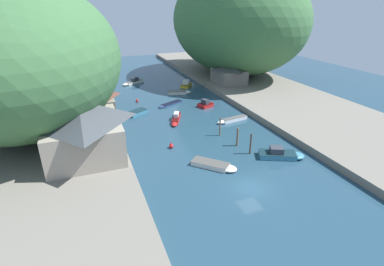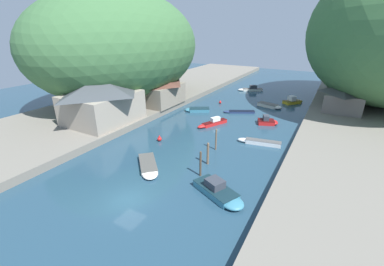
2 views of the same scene
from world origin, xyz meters
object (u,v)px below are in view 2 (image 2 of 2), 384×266
boat_red_skiff (212,123)px  boat_near_quay (220,192)px  boat_far_upstream (271,106)px  boat_yellow_tender (148,167)px  person_on_quay (110,122)px  waterfront_building (102,99)px  boathouse_shed (162,91)px  boat_navy_launch (238,112)px  channel_buoy_far (159,139)px  boat_cabin_cruiser (293,101)px  boat_small_dinghy (250,89)px  boat_mid_channel (258,142)px  channel_buoy_near (220,102)px  boat_moored_right (196,110)px  boat_open_rowboat (268,121)px  right_bank_cottage (344,97)px

boat_red_skiff → boat_near_quay: bearing=142.1°
boat_far_upstream → boat_yellow_tender: 34.14m
boat_red_skiff → person_on_quay: size_ratio=3.61×
waterfront_building → boathouse_shed: waterfront_building is taller
boat_navy_launch → boat_far_upstream: size_ratio=1.10×
channel_buoy_far → boat_cabin_cruiser: bearing=66.3°
boat_navy_launch → boat_far_upstream: 8.49m
channel_buoy_far → boat_near_quay: bearing=-31.3°
boat_small_dinghy → channel_buoy_far: boat_small_dinghy is taller
boat_cabin_cruiser → boat_yellow_tender: bearing=-67.2°
boat_mid_channel → boat_far_upstream: size_ratio=1.14×
boathouse_shed → boat_mid_channel: 23.92m
boat_small_dinghy → channel_buoy_near: size_ratio=7.71×
boat_yellow_tender → boat_red_skiff: bearing=-135.0°
boat_near_quay → boat_red_skiff: bearing=-127.5°
boat_yellow_tender → channel_buoy_far: (-3.74, 7.38, 0.09)m
boat_near_quay → boathouse_shed: bearing=-108.9°
boat_moored_right → boat_near_quay: (15.70, -23.99, 0.17)m
boat_yellow_tender → channel_buoy_far: 8.27m
boathouse_shed → boat_open_rowboat: boathouse_shed is taller
boat_far_upstream → boat_red_skiff: size_ratio=0.91×
boat_cabin_cruiser → boat_moored_right: boat_cabin_cruiser is taller
boathouse_shed → boat_far_upstream: size_ratio=1.76×
boat_yellow_tender → channel_buoy_near: (-4.07, 30.82, 0.03)m
boat_open_rowboat → boat_small_dinghy: size_ratio=0.62×
boat_near_quay → right_bank_cottage: bearing=-170.7°
boathouse_shed → channel_buoy_far: bearing=-56.0°
boat_moored_right → boat_near_quay: boat_near_quay is taller
right_bank_cottage → boat_yellow_tender: bearing=-119.6°
person_on_quay → boat_near_quay: bearing=-85.1°
boat_near_quay → channel_buoy_near: bearing=-131.5°
boat_cabin_cruiser → boat_yellow_tender: size_ratio=0.87×
boathouse_shed → boat_far_upstream: bearing=32.4°
boat_cabin_cruiser → channel_buoy_near: (-14.28, -8.31, -0.19)m
boat_mid_channel → boathouse_shed: bearing=61.6°
boathouse_shed → boat_cabin_cruiser: (23.24, 18.00, -3.31)m
boat_far_upstream → boat_cabin_cruiser: bearing=162.0°
boat_far_upstream → channel_buoy_far: channel_buoy_far is taller
boat_cabin_cruiser → boat_far_upstream: 6.74m
boathouse_shed → right_bank_cottage: bearing=22.3°
boat_open_rowboat → boat_near_quay: bearing=-19.0°
right_bank_cottage → boat_mid_channel: bearing=-116.0°
channel_buoy_near → channel_buoy_far: size_ratio=0.84×
boat_far_upstream → boat_moored_right: 16.22m
boat_mid_channel → boat_yellow_tender: (-9.42, -13.65, -0.02)m
boat_navy_launch → boat_cabin_cruiser: size_ratio=1.26×
boat_far_upstream → boat_small_dinghy: size_ratio=0.87×
boat_mid_channel → boat_navy_launch: 14.95m
waterfront_building → right_bank_cottage: bearing=37.5°
boat_far_upstream → boathouse_shed: bearing=-42.1°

